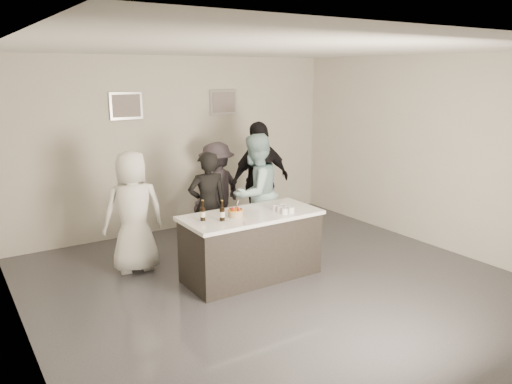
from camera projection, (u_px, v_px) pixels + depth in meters
floor at (276, 284)px, 6.61m from camera, size 6.00×6.00×0.00m
ceiling at (279, 49)px, 5.90m from camera, size 6.00×6.00×0.00m
wall_back at (178, 144)px, 8.70m from camera, size 6.00×0.04×3.00m
wall_front at (505, 238)px, 3.81m from camera, size 6.00×0.04×3.00m
wall_left at (17, 207)px, 4.67m from camera, size 0.04×6.00×3.00m
wall_right at (433, 152)px, 7.84m from camera, size 0.04×6.00×3.00m
picture_left at (126, 106)px, 8.04m from camera, size 0.54×0.04×0.44m
picture_right at (223, 102)px, 8.99m from camera, size 0.54×0.04×0.44m
bar_counter at (251, 245)px, 6.73m from camera, size 1.86×0.86×0.90m
cake at (235, 214)px, 6.47m from camera, size 0.19×0.19×0.08m
beer_bottle_a at (203, 211)px, 6.28m from camera, size 0.07×0.07×0.26m
beer_bottle_b at (222, 211)px, 6.27m from camera, size 0.07×0.07×0.26m
tumbler_cluster at (283, 209)px, 6.71m from camera, size 0.19×0.30×0.08m
candles at (250, 222)px, 6.24m from camera, size 0.24×0.08×0.01m
person_main_black at (208, 206)px, 7.36m from camera, size 0.65×0.48×1.62m
person_main_blue at (255, 193)px, 7.64m from camera, size 1.06×0.94×1.84m
person_guest_left at (133, 212)px, 6.87m from camera, size 0.90×0.66×1.71m
person_guest_right at (260, 181)px, 8.19m from camera, size 1.18×0.57×1.96m
person_guest_back at (217, 189)px, 8.44m from camera, size 1.17×0.91×1.60m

